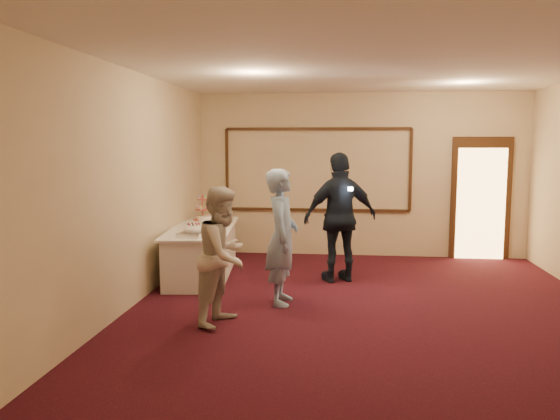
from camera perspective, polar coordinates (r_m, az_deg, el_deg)
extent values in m
plane|color=black|center=(6.98, 9.21, -10.44)|extent=(7.00, 7.00, 0.00)
cube|color=beige|center=(10.18, 8.42, 3.62)|extent=(6.00, 0.04, 3.00)
cube|color=beige|center=(3.23, 12.72, -3.48)|extent=(6.00, 0.04, 3.00)
cube|color=beige|center=(7.18, -15.21, 2.10)|extent=(0.04, 7.00, 3.00)
cube|color=white|center=(6.73, 9.72, 14.74)|extent=(6.00, 7.00, 0.04)
cube|color=#341E0F|center=(10.21, 3.87, 0.03)|extent=(3.40, 0.04, 0.05)
cube|color=#341E0F|center=(10.14, 3.94, 8.47)|extent=(3.40, 0.04, 0.05)
cube|color=#341E0F|center=(10.36, -5.56, 4.27)|extent=(0.05, 0.04, 1.50)
cube|color=#341E0F|center=(10.22, 13.50, 4.08)|extent=(0.05, 0.04, 1.50)
cube|color=#341E0F|center=(10.47, 20.23, 1.16)|extent=(1.05, 0.06, 2.20)
cube|color=#FFBF66|center=(10.45, 20.25, 0.60)|extent=(0.85, 0.02, 2.00)
cube|color=silver|center=(8.76, -8.09, -4.36)|extent=(1.08, 2.39, 0.74)
cube|color=silver|center=(8.69, -8.14, -1.87)|extent=(1.20, 2.52, 0.03)
cube|color=#B1B5B8|center=(7.83, -9.00, -2.60)|extent=(0.41, 0.49, 0.04)
ellipsoid|color=silver|center=(7.82, -9.01, -2.01)|extent=(0.28, 0.28, 0.13)
cube|color=silver|center=(7.93, -8.09, -2.31)|extent=(0.11, 0.30, 0.01)
cylinder|color=#CE474E|center=(9.46, -8.11, 0.28)|extent=(0.02, 0.02, 0.44)
cylinder|color=#CE474E|center=(9.49, -8.09, -1.01)|extent=(0.33, 0.33, 0.01)
cylinder|color=#CE474E|center=(9.46, -8.11, 0.05)|extent=(0.25, 0.25, 0.01)
cylinder|color=#CE474E|center=(9.44, -8.13, 1.11)|extent=(0.18, 0.18, 0.01)
cylinder|color=white|center=(8.76, -7.86, -1.20)|extent=(0.18, 0.18, 0.15)
cylinder|color=white|center=(8.75, -7.86, -0.70)|extent=(0.19, 0.19, 0.01)
cylinder|color=white|center=(8.99, -6.89, -0.98)|extent=(0.18, 0.18, 0.15)
cylinder|color=white|center=(8.98, -6.90, -0.49)|extent=(0.19, 0.19, 0.01)
cylinder|color=white|center=(8.30, -7.92, -2.13)|extent=(0.30, 0.30, 0.01)
cylinder|color=brown|center=(8.30, -7.92, -1.93)|extent=(0.26, 0.26, 0.05)
imported|color=#83A1CB|center=(7.05, 0.21, -2.83)|extent=(0.42, 0.64, 1.76)
imported|color=beige|center=(6.33, -5.91, -4.76)|extent=(0.80, 0.91, 1.59)
imported|color=black|center=(8.24, 6.33, -0.78)|extent=(1.24, 0.88, 1.95)
cube|color=white|center=(7.95, 7.37, 2.20)|extent=(0.07, 0.05, 0.05)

